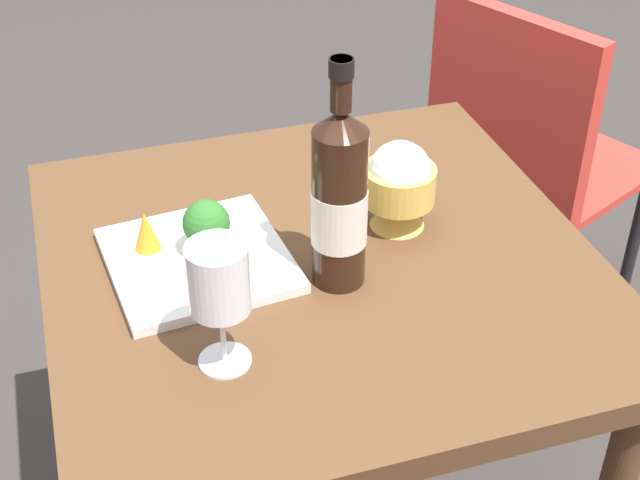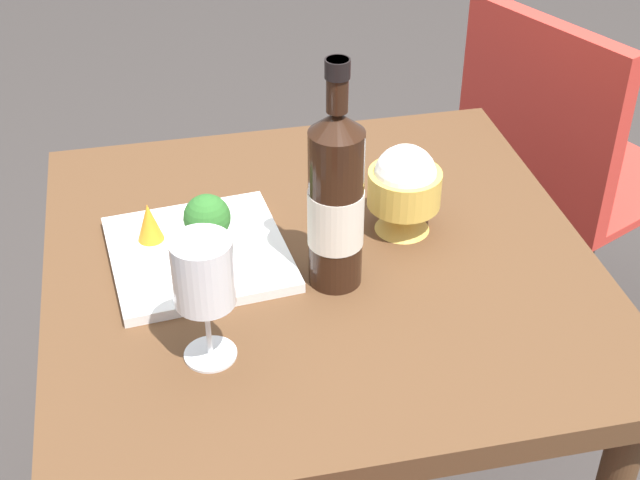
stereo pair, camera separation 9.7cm
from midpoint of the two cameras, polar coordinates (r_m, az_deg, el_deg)
The scene contains 8 objects.
dining_table at distance 1.40m, azimuth -1.98°, elevation -4.29°, with size 0.79×0.79×0.72m.
chair_by_wall at distance 2.05m, azimuth 11.28°, elevation 5.77°, with size 0.53×0.53×0.85m.
wine_bottle at distance 1.22m, azimuth -1.05°, elevation 2.49°, with size 0.08×0.08×0.34m.
wine_glass at distance 1.10m, azimuth -8.85°, elevation -2.65°, with size 0.08×0.08×0.18m.
rice_bowl at distance 1.37m, azimuth 2.94°, elevation 3.47°, with size 0.11×0.11×0.14m.
serving_plate at distance 1.34m, azimuth -9.66°, elevation -1.30°, with size 0.27×0.27×0.02m.
broccoli_floret at distance 1.31m, azimuth -9.19°, elevation 0.91°, with size 0.07×0.07×0.09m.
carrot_garnish_left at distance 1.35m, azimuth -12.82°, elevation 0.51°, with size 0.04×0.04×0.06m.
Camera 1 is at (-0.32, -1.03, 1.52)m, focal length 51.38 mm.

